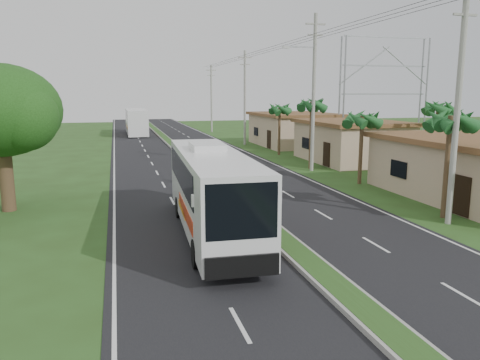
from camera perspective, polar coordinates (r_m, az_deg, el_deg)
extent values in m
plane|color=#294519|center=(18.29, 6.65, -8.79)|extent=(180.00, 180.00, 0.00)
cube|color=black|center=(37.10, -4.69, 1.10)|extent=(14.00, 160.00, 0.02)
cube|color=gray|center=(37.09, -4.69, 1.23)|extent=(1.20, 160.00, 0.17)
cube|color=#294519|center=(37.07, -4.69, 1.37)|extent=(0.95, 160.00, 0.02)
cube|color=silver|center=(36.54, -15.08, 0.62)|extent=(0.12, 160.00, 0.01)
cube|color=silver|center=(38.83, 5.09, 1.50)|extent=(0.12, 160.00, 0.01)
cube|color=tan|center=(43.40, 13.35, 4.43)|extent=(7.00, 10.00, 3.35)
cube|color=brown|center=(43.25, 13.45, 6.85)|extent=(7.60, 10.60, 0.32)
cube|color=tan|center=(56.07, 6.59, 6.02)|extent=(8.00, 11.00, 3.50)
cube|color=brown|center=(55.96, 6.63, 7.97)|extent=(8.60, 11.60, 0.32)
cylinder|color=#473321|center=(24.75, 23.90, 1.40)|extent=(0.26, 0.26, 5.00)
cylinder|color=#473321|center=(32.41, 14.51, 3.54)|extent=(0.26, 0.26, 4.60)
cylinder|color=#473321|center=(38.35, 8.63, 5.38)|extent=(0.26, 0.26, 5.40)
cylinder|color=#473321|center=(46.91, 4.80, 5.99)|extent=(0.26, 0.26, 4.80)
cylinder|color=#473321|center=(39.34, 22.75, 4.66)|extent=(0.26, 0.26, 5.20)
cylinder|color=#473321|center=(26.94, -26.62, 0.78)|extent=(0.70, 0.70, 4.00)
ellipsoid|color=#193E10|center=(26.65, -27.18, 7.57)|extent=(6.00, 6.00, 4.68)
sphere|color=#193E10|center=(25.45, -24.94, 6.99)|extent=(3.40, 3.40, 3.40)
cylinder|color=gray|center=(23.42, 25.00, 8.24)|extent=(0.28, 0.28, 11.00)
cube|color=gray|center=(23.66, 25.76, 17.70)|extent=(1.20, 0.10, 0.10)
cylinder|color=gray|center=(37.17, 8.96, 10.31)|extent=(0.28, 0.28, 12.00)
cube|color=gray|center=(37.53, 9.20, 18.27)|extent=(1.60, 0.12, 0.12)
cube|color=gray|center=(37.43, 9.16, 17.05)|extent=(1.20, 0.10, 0.10)
cube|color=gray|center=(36.87, 7.35, 15.79)|extent=(2.40, 0.10, 0.10)
cylinder|color=gray|center=(56.07, 0.59, 9.92)|extent=(0.28, 0.28, 11.00)
cube|color=gray|center=(56.22, 0.60, 14.71)|extent=(1.60, 0.12, 0.12)
cube|color=gray|center=(56.17, 0.60, 13.90)|extent=(1.20, 0.10, 0.10)
cylinder|color=gray|center=(75.54, -3.51, 9.84)|extent=(0.28, 0.28, 10.50)
cube|color=gray|center=(75.62, -3.55, 13.22)|extent=(1.60, 0.12, 0.12)
cube|color=gray|center=(75.59, -3.54, 12.61)|extent=(1.20, 0.10, 0.10)
cylinder|color=gray|center=(51.21, 12.56, 10.19)|extent=(0.18, 0.18, 12.00)
cylinder|color=gray|center=(56.49, 21.75, 9.70)|extent=(0.18, 0.18, 12.00)
cylinder|color=gray|center=(52.11, 12.05, 10.21)|extent=(0.18, 0.18, 12.00)
cylinder|color=gray|center=(57.30, 21.15, 9.74)|extent=(0.18, 0.18, 12.00)
cube|color=gray|center=(54.11, 17.10, 9.98)|extent=(10.00, 0.14, 0.14)
cube|color=gray|center=(54.19, 17.27, 13.15)|extent=(10.00, 0.14, 0.14)
cube|color=gray|center=(54.44, 17.45, 16.30)|extent=(10.00, 0.14, 0.14)
cube|color=silver|center=(19.93, -3.50, -1.12)|extent=(3.01, 12.04, 3.14)
cube|color=black|center=(20.39, -3.78, 1.11)|extent=(2.96, 9.66, 1.25)
cube|color=black|center=(14.15, 0.19, -3.82)|extent=(2.24, 0.24, 1.76)
cube|color=#B72D0F|center=(18.92, -2.92, -3.69)|extent=(2.76, 5.28, 0.55)
cube|color=#F7A114|center=(20.41, -3.60, -3.37)|extent=(2.67, 3.10, 0.25)
cube|color=silver|center=(20.84, -4.06, 4.13)|extent=(1.50, 2.45, 0.28)
cylinder|color=black|center=(16.56, -5.28, -8.95)|extent=(0.36, 1.05, 1.04)
cylinder|color=black|center=(16.96, 2.36, -8.44)|extent=(0.36, 1.05, 1.04)
cylinder|color=black|center=(23.22, -7.42, -3.32)|extent=(0.36, 1.05, 1.04)
cylinder|color=black|center=(23.51, -1.94, -3.06)|extent=(0.36, 1.05, 1.04)
cube|color=white|center=(72.15, -12.53, 6.97)|extent=(2.81, 12.88, 3.58)
cube|color=black|center=(72.66, -12.59, 7.84)|extent=(2.86, 9.52, 1.22)
cube|color=#CC5714|center=(71.07, -12.47, 6.38)|extent=(2.85, 6.16, 0.39)
cylinder|color=black|center=(66.90, -13.34, 5.47)|extent=(0.34, 1.08, 1.08)
cylinder|color=black|center=(67.01, -11.22, 5.56)|extent=(0.34, 1.08, 1.08)
cylinder|color=black|center=(76.95, -13.57, 6.07)|extent=(0.34, 1.08, 1.08)
cylinder|color=black|center=(77.04, -11.73, 6.15)|extent=(0.34, 1.08, 1.08)
imported|color=black|center=(25.77, 0.65, -1.69)|extent=(2.04, 1.18, 1.18)
imported|color=maroon|center=(25.61, 0.65, 0.19)|extent=(0.76, 0.62, 1.79)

